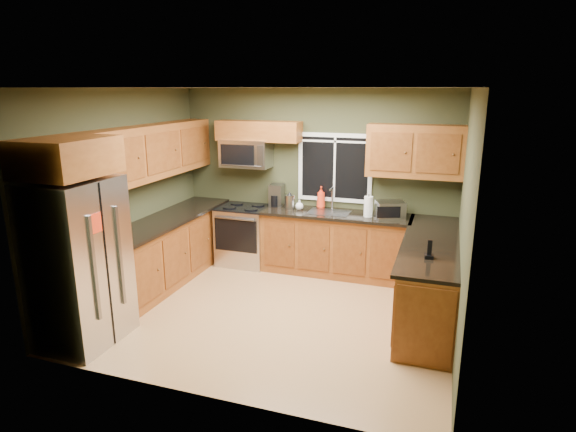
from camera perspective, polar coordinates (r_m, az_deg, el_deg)
The scene contains 28 objects.
floor at distance 6.11m, azimuth -1.52°, elevation -11.25°, with size 4.20×4.20×0.00m, color #B5814F.
ceiling at distance 5.48m, azimuth -1.72°, elevation 14.97°, with size 4.20×4.20×0.00m, color white.
back_wall at distance 7.32m, azimuth 3.26°, elevation 4.32°, with size 4.20×4.20×0.00m, color #363821.
front_wall at distance 4.07m, azimuth -10.40°, elevation -4.62°, with size 4.20×4.20×0.00m, color #363821.
left_wall at distance 6.65m, azimuth -18.86°, elevation 2.45°, with size 3.60×3.60×0.00m, color #363821.
right_wall at distance 5.32m, azimuth 20.13°, elevation -0.66°, with size 3.60×3.60×0.00m, color #363821.
window at distance 7.20m, azimuth 5.56°, elevation 5.73°, with size 1.12×0.03×1.02m.
base_cabinets_left at distance 7.09m, azimuth -14.01°, elevation -3.99°, with size 0.60×2.65×0.90m, color brown.
countertop_left at distance 6.94m, azimuth -14.08°, elevation -0.34°, with size 0.65×2.65×0.04m, color black.
base_cabinets_back at distance 7.17m, azimuth 5.72°, elevation -3.40°, with size 2.17×0.60×0.90m, color brown.
countertop_back at distance 7.01m, azimuth 5.77°, elevation 0.19°, with size 2.17×0.65×0.04m, color black.
base_cabinets_peninsula at distance 6.12m, azimuth 16.47°, elevation -7.26°, with size 0.60×2.52×0.90m.
countertop_peninsula at distance 5.97m, azimuth 16.57°, elevation -3.03°, with size 0.65×2.50×0.04m, color black.
upper_cabinets_left at distance 6.85m, azimuth -15.72°, elevation 7.38°, with size 0.33×2.65×0.72m, color brown.
upper_cabinets_back_left at distance 7.34m, azimuth -3.51°, elevation 10.02°, with size 1.30×0.33×0.30m, color brown.
upper_cabinets_back_right at distance 6.85m, azimuth 14.82°, elevation 7.43°, with size 1.30×0.33×0.72m, color brown.
upper_cabinet_over_fridge at distance 5.34m, azimuth -24.79°, elevation 6.39°, with size 0.72×0.90×0.38m, color brown.
refrigerator at distance 5.59m, azimuth -23.52°, elevation -5.11°, with size 0.74×0.90×1.80m.
range at distance 7.58m, azimuth -5.19°, elevation -2.22°, with size 0.76×0.69×0.94m.
microwave at distance 7.43m, azimuth -5.00°, elevation 7.40°, with size 0.76×0.41×0.42m.
sink at distance 7.05m, azimuth 4.90°, elevation 0.55°, with size 0.60×0.42×0.36m.
toaster_oven at distance 6.83m, azimuth 12.00°, elevation 0.72°, with size 0.46×0.41×0.24m.
coffee_maker at distance 7.39m, azimuth -1.37°, elevation 2.43°, with size 0.22×0.29×0.33m.
kettle at distance 7.18m, azimuth 0.20°, elevation 1.76°, with size 0.15×0.15×0.26m.
paper_towel_roll at distance 6.84m, azimuth 9.50°, elevation 1.11°, with size 0.13×0.13×0.32m.
soap_bottle_a at distance 7.25m, azimuth 3.93°, elevation 2.23°, with size 0.13×0.13×0.33m, color #F23716.
soap_bottle_c at distance 7.16m, azimuth 1.36°, elevation 1.35°, with size 0.12×0.12×0.15m, color white.
cordless_phone at distance 5.34m, azimuth 16.40°, elevation -4.20°, with size 0.10×0.10×0.21m.
Camera 1 is at (1.90, -5.14, 2.70)m, focal length 30.00 mm.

